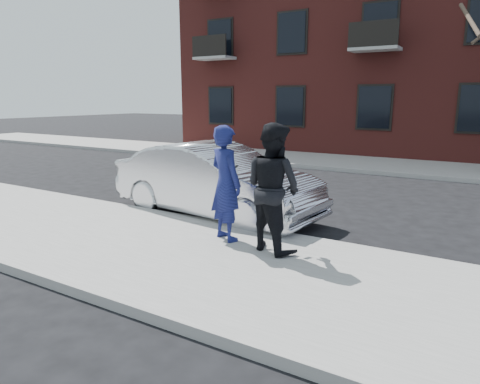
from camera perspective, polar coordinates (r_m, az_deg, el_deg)
The scene contains 9 objects.
ground at distance 7.48m, azimuth -9.00°, elevation -7.91°, with size 100.00×100.00×0.00m, color black.
near_sidewalk at distance 7.28m, azimuth -10.28°, elevation -7.92°, with size 50.00×3.50×0.15m, color gray.
near_curb at distance 8.64m, azimuth -2.44°, elevation -4.45°, with size 50.00×0.10×0.15m, color #999691.
far_sidewalk at distance 17.40m, azimuth 15.36°, elevation 3.70°, with size 50.00×3.50×0.15m, color gray.
far_curb at distance 15.69m, azimuth 13.57°, elevation 2.89°, with size 50.00×0.10×0.15m, color #999691.
apartment_building at distance 23.76m, azimuth 25.93°, elevation 19.90°, with size 24.30×10.30×12.30m.
silver_sedan at distance 9.42m, azimuth -3.32°, elevation 1.52°, with size 1.70×4.87×1.60m, color silver.
man_hoodie at distance 7.35m, azimuth -1.91°, elevation 1.16°, with size 0.86×0.73×1.99m.
man_peacoat at distance 6.84m, azimuth 4.41°, elevation 0.59°, with size 1.21×1.07×2.06m.
Camera 1 is at (4.54, -5.36, 2.58)m, focal length 32.00 mm.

